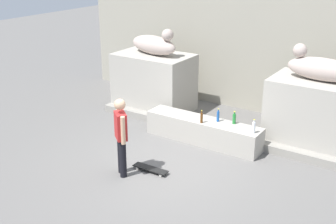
# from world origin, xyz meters

# --- Properties ---
(ground_plane) EXTENTS (40.00, 40.00, 0.00)m
(ground_plane) POSITION_xyz_m (0.00, 0.00, 0.00)
(ground_plane) COLOR #605E5B
(pedestal_left) EXTENTS (2.15, 1.38, 1.64)m
(pedestal_left) POSITION_xyz_m (-2.31, 2.90, 0.82)
(pedestal_left) COLOR #A39E93
(pedestal_left) RESTS_ON ground_plane
(pedestal_right) EXTENTS (2.15, 1.38, 1.64)m
(pedestal_right) POSITION_xyz_m (2.31, 2.90, 0.82)
(pedestal_right) COLOR #A39E93
(pedestal_right) RESTS_ON ground_plane
(statue_reclining_left) EXTENTS (1.68, 0.85, 0.78)m
(statue_reclining_left) POSITION_xyz_m (-2.28, 2.89, 1.92)
(statue_reclining_left) COLOR #B7A399
(statue_reclining_left) RESTS_ON pedestal_left
(statue_reclining_right) EXTENTS (1.63, 0.65, 0.78)m
(statue_reclining_right) POSITION_xyz_m (2.27, 2.90, 1.92)
(statue_reclining_right) COLOR #B7A399
(statue_reclining_right) RESTS_ON pedestal_right
(ledge_block) EXTENTS (2.92, 0.61, 0.58)m
(ledge_block) POSITION_xyz_m (0.00, 1.67, 0.29)
(ledge_block) COLOR #A39E93
(ledge_block) RESTS_ON ground_plane
(skater) EXTENTS (0.44, 0.38, 1.67)m
(skater) POSITION_xyz_m (-0.61, -0.67, 0.92)
(skater) COLOR black
(skater) RESTS_ON ground_plane
(skateboard) EXTENTS (0.80, 0.22, 0.08)m
(skateboard) POSITION_xyz_m (-0.19, -0.25, 0.06)
(skateboard) COLOR black
(skateboard) RESTS_ON ground_plane
(bottle_clear) EXTENTS (0.08, 0.08, 0.32)m
(bottle_clear) POSITION_xyz_m (1.32, 1.59, 0.72)
(bottle_clear) COLOR silver
(bottle_clear) RESTS_ON ledge_block
(bottle_brown) EXTENTS (0.06, 0.06, 0.31)m
(bottle_brown) POSITION_xyz_m (0.06, 1.47, 0.71)
(bottle_brown) COLOR #593314
(bottle_brown) RESTS_ON ledge_block
(bottle_green) EXTENTS (0.08, 0.08, 0.31)m
(bottle_green) POSITION_xyz_m (0.72, 1.85, 0.71)
(bottle_green) COLOR #1E722D
(bottle_green) RESTS_ON ledge_block
(bottle_blue) EXTENTS (0.06, 0.06, 0.32)m
(bottle_blue) POSITION_xyz_m (0.34, 1.76, 0.72)
(bottle_blue) COLOR #194C99
(bottle_blue) RESTS_ON ledge_block
(stair_step) EXTENTS (6.77, 0.50, 0.19)m
(stair_step) POSITION_xyz_m (0.00, 2.19, 0.10)
(stair_step) COLOR gray
(stair_step) RESTS_ON ground_plane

